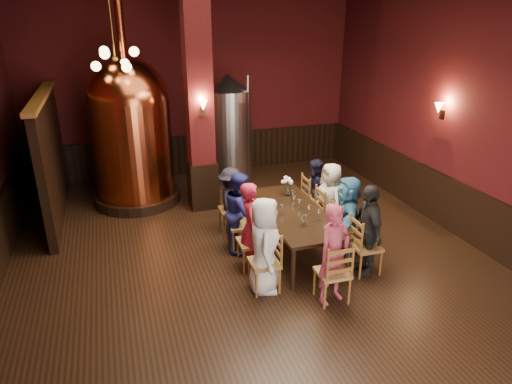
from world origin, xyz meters
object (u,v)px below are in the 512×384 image
object	(u,v)px
person_0	(264,246)
person_1	(251,226)
copper_kettle	(131,131)
rose_vase	(288,183)
dining_table	(293,214)
person_2	(240,212)
steel_vessel	(229,130)

from	to	relation	value
person_0	person_1	bearing A→B (deg)	14.92
person_0	copper_kettle	world-z (taller)	copper_kettle
rose_vase	dining_table	bearing A→B (deg)	-103.19
person_0	person_2	bearing A→B (deg)	14.92
dining_table	steel_vessel	bearing A→B (deg)	93.47
dining_table	copper_kettle	size ratio (longest dim) A/B	0.55
dining_table	rose_vase	bearing A→B (deg)	77.61
copper_kettle	steel_vessel	distance (m)	2.31
dining_table	person_1	world-z (taller)	person_1
copper_kettle	rose_vase	distance (m)	3.58
dining_table	steel_vessel	world-z (taller)	steel_vessel
dining_table	copper_kettle	xyz separation A→B (m)	(-2.41, 3.10, 0.90)
person_0	rose_vase	xyz separation A→B (m)	(1.03, 1.68, 0.25)
person_0	steel_vessel	bearing A→B (deg)	7.12
person_1	copper_kettle	size ratio (longest dim) A/B	0.34
person_2	rose_vase	bearing A→B (deg)	-49.93
dining_table	steel_vessel	distance (m)	3.66
person_2	dining_table	bearing A→B (deg)	-90.94
person_2	rose_vase	xyz separation A→B (m)	(1.01, 0.35, 0.28)
person_1	steel_vessel	size ratio (longest dim) A/B	0.57
dining_table	person_2	xyz separation A→B (m)	(-0.85, 0.34, 0.02)
copper_kettle	steel_vessel	world-z (taller)	copper_kettle
person_1	rose_vase	world-z (taller)	person_1
dining_table	person_0	size ratio (longest dim) A/B	1.62
rose_vase	person_0	bearing A→B (deg)	-121.45
person_2	person_0	bearing A→B (deg)	-159.72
dining_table	person_2	size ratio (longest dim) A/B	1.70
dining_table	steel_vessel	size ratio (longest dim) A/B	0.93
person_2	steel_vessel	distance (m)	3.39
steel_vessel	rose_vase	distance (m)	2.96
person_0	rose_vase	size ratio (longest dim) A/B	4.04
copper_kettle	dining_table	bearing A→B (deg)	-52.19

